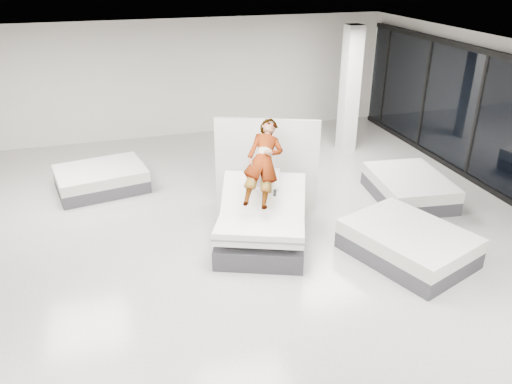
# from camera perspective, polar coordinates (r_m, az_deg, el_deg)

# --- Properties ---
(room) EXTENTS (14.00, 14.04, 3.20)m
(room) POSITION_cam_1_polar(r_m,az_deg,el_deg) (7.76, -1.23, 1.79)
(room) COLOR beige
(room) RESTS_ON ground
(hero_bed) EXTENTS (2.12, 2.39, 1.21)m
(hero_bed) POSITION_cam_1_polar(r_m,az_deg,el_deg) (8.89, 0.68, -3.78)
(hero_bed) COLOR #3B3B40
(hero_bed) RESTS_ON floor
(person) EXTENTS (1.13, 1.63, 1.50)m
(person) POSITION_cam_1_polar(r_m,az_deg,el_deg) (8.79, 0.87, 2.18)
(person) COLOR slate
(person) RESTS_ON hero_bed
(remote) EXTENTS (0.10, 0.15, 0.08)m
(remote) POSITION_cam_1_polar(r_m,az_deg,el_deg) (8.55, 2.16, -0.08)
(remote) COLOR black
(remote) RESTS_ON person
(divider_panel) EXTENTS (1.95, 0.86, 1.88)m
(divider_panel) POSITION_cam_1_polar(r_m,az_deg,el_deg) (9.96, 1.23, 3.18)
(divider_panel) COLOR silver
(divider_panel) RESTS_ON floor
(flat_bed_right_far) EXTENTS (1.62, 2.03, 0.52)m
(flat_bed_right_far) POSITION_cam_1_polar(r_m,az_deg,el_deg) (11.05, 17.07, 0.51)
(flat_bed_right_far) COLOR #3B3B40
(flat_bed_right_far) RESTS_ON floor
(flat_bed_right_near) EXTENTS (2.09, 2.38, 0.55)m
(flat_bed_right_near) POSITION_cam_1_polar(r_m,az_deg,el_deg) (8.92, 16.95, -5.63)
(flat_bed_right_near) COLOR #3B3B40
(flat_bed_right_near) RESTS_ON floor
(flat_bed_left_far) EXTENTS (2.06, 1.69, 0.51)m
(flat_bed_left_far) POSITION_cam_1_polar(r_m,az_deg,el_deg) (11.50, -17.27, 1.44)
(flat_bed_left_far) COLOR #3B3B40
(flat_bed_left_far) RESTS_ON floor
(column) EXTENTS (0.40, 0.40, 3.20)m
(column) POSITION_cam_1_polar(r_m,az_deg,el_deg) (13.16, 10.66, 11.38)
(column) COLOR silver
(column) RESTS_ON floor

